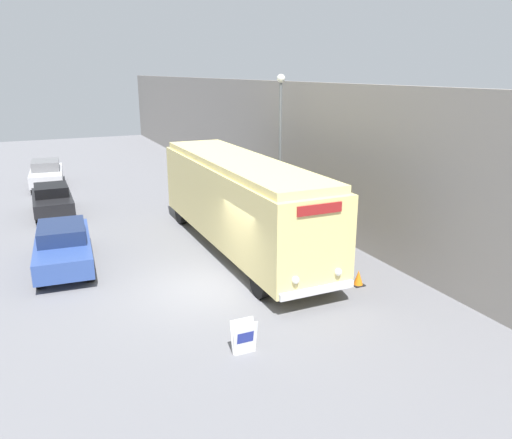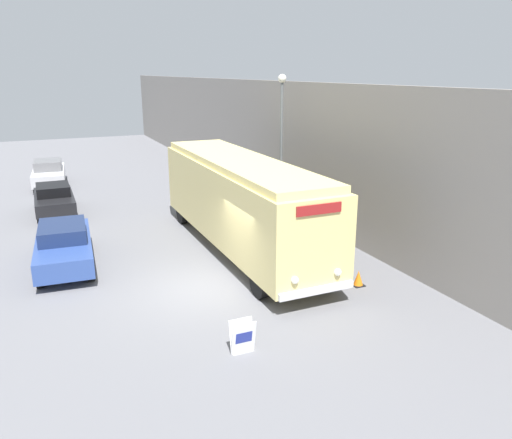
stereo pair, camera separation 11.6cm
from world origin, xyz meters
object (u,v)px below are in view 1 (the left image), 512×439
at_px(sign_board, 244,337).
at_px(parked_car_near, 63,245).
at_px(parked_car_mid, 52,199).
at_px(parked_car_far, 46,173).
at_px(streetlamp, 280,128).
at_px(traffic_cone, 358,278).
at_px(vintage_bus, 240,199).

xyz_separation_m(sign_board, parked_car_near, (-3.50, 7.72, 0.35)).
height_order(parked_car_mid, parked_car_far, parked_car_far).
bearing_deg(streetlamp, traffic_cone, -97.86).
bearing_deg(traffic_cone, streetlamp, 82.14).
relative_size(vintage_bus, parked_car_far, 2.45).
distance_m(sign_board, parked_car_far, 21.74).
bearing_deg(vintage_bus, parked_car_near, 171.42).
xyz_separation_m(sign_board, parked_car_mid, (-3.46, 14.94, 0.33)).
relative_size(sign_board, parked_car_near, 0.17).
xyz_separation_m(parked_car_far, traffic_cone, (8.27, -19.35, -0.53)).
bearing_deg(sign_board, parked_car_near, 114.36).
bearing_deg(sign_board, vintage_bus, 67.99).
height_order(parked_car_mid, traffic_cone, parked_car_mid).
distance_m(vintage_bus, parked_car_mid, 10.32).
height_order(vintage_bus, sign_board, vintage_bus).
bearing_deg(parked_car_mid, streetlamp, -28.87).
bearing_deg(parked_car_mid, sign_board, -76.55).
distance_m(sign_board, parked_car_mid, 15.34).
relative_size(parked_car_mid, parked_car_far, 0.87).
height_order(vintage_bus, parked_car_far, vintage_bus).
relative_size(streetlamp, parked_car_mid, 1.59).
relative_size(sign_board, traffic_cone, 1.67).
distance_m(parked_car_far, traffic_cone, 21.05).
bearing_deg(parked_car_far, vintage_bus, -63.33).
height_order(sign_board, streetlamp, streetlamp).
xyz_separation_m(parked_car_mid, traffic_cone, (8.31, -12.82, -0.49)).
distance_m(sign_board, streetlamp, 11.95).
relative_size(vintage_bus, parked_car_mid, 2.80).
bearing_deg(streetlamp, parked_car_near, -168.18).
bearing_deg(parked_car_near, vintage_bus, -4.60).
bearing_deg(sign_board, parked_car_mid, 103.04).
height_order(parked_car_near, traffic_cone, parked_car_near).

